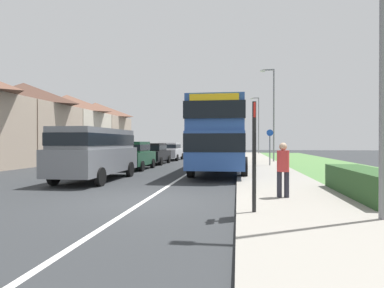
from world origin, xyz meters
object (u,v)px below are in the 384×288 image
Objects in this scene: parked_van_grey at (96,150)px; double_decker_bus at (220,134)px; street_lamp_mid at (272,109)px; bus_stop_sign at (254,149)px; cycle_route_sign at (270,146)px; parked_car_dark_green at (134,154)px; pedestrian_at_stop at (283,167)px; parked_car_black at (153,153)px; street_lamp_near at (377,11)px; parked_car_silver at (170,150)px; street_lamp_far at (258,122)px.

double_decker_bus is at bearing 40.79° from parked_van_grey.
bus_stop_sign is at bearing -97.09° from street_lamp_mid.
parked_van_grey is 2.22× the size of cycle_route_sign.
pedestrian_at_stop is at bearing -52.13° from parked_car_dark_green.
parked_car_dark_green is 13.53m from bus_stop_sign.
parked_car_black is at bearing 117.55° from pedestrian_at_stop.
parked_van_grey is 11.45m from street_lamp_near.
cycle_route_sign is at bearing 92.49° from street_lamp_near.
bus_stop_sign is 15.00m from cycle_route_sign.
cycle_route_sign reaches higher than parked_van_grey.
street_lamp_mid is at bearing 16.39° from parked_car_black.
street_lamp_mid is at bearing 82.91° from bus_stop_sign.
parked_van_grey is at bearing -89.89° from parked_car_silver.
pedestrian_at_stop is 0.22× the size of street_lamp_far.
double_decker_bus is at bearing -125.81° from cycle_route_sign.
parked_car_dark_green is 15.53m from street_lamp_near.
parked_car_silver is at bearing 139.02° from cycle_route_sign.
street_lamp_mid is (0.63, 4.48, 2.89)m from cycle_route_sign.
pedestrian_at_stop is at bearing 66.14° from bus_stop_sign.
double_decker_bus is 10.70m from bus_stop_sign.
bus_stop_sign is 0.34× the size of street_lamp_near.
parked_van_grey is 3.35× the size of pedestrian_at_stop.
bus_stop_sign is at bearing -96.81° from cycle_route_sign.
bus_stop_sign is 0.35× the size of street_lamp_mid.
bus_stop_sign is (6.73, -16.68, 0.66)m from parked_car_black.
double_decker_bus is 11.79m from street_lamp_near.
parked_car_silver is (0.10, 10.36, -0.04)m from parked_car_dark_green.
parked_car_silver is 11.04m from cycle_route_sign.
parked_car_dark_green reaches higher than pedestrian_at_stop.
parked_car_black is 5.45m from parked_car_silver.
parked_car_black is 0.58× the size of street_lamp_mid.
parked_van_grey is at bearing 144.19° from street_lamp_near.
pedestrian_at_stop is 0.22× the size of street_lamp_mid.
parked_car_black is at bearing 91.13° from parked_van_grey.
street_lamp_far is at bearing 86.40° from bus_stop_sign.
parked_car_silver is 9.97m from street_lamp_mid.
double_decker_bus is at bearing -48.28° from parked_car_black.
street_lamp_near reaches higher than parked_car_silver.
street_lamp_near is at bearing -57.34° from pedestrian_at_stop.
parked_car_black is at bearing 90.87° from parked_car_dark_green.
cycle_route_sign is 5.36m from street_lamp_mid.
cycle_route_sign is at bearing 86.12° from pedestrian_at_stop.
parked_car_silver is 23.08m from bus_stop_sign.
parked_car_silver is (-0.03, 16.00, -0.45)m from parked_van_grey.
street_lamp_mid is (1.50, 17.32, 3.34)m from pedestrian_at_stop.
parked_car_dark_green is 10.36m from parked_car_silver.
street_lamp_mid is 18.20m from street_lamp_far.
pedestrian_at_stop is 0.66× the size of cycle_route_sign.
street_lamp_far is (-0.08, 37.91, 0.03)m from street_lamp_near.
parked_car_silver reaches higher than parked_car_black.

